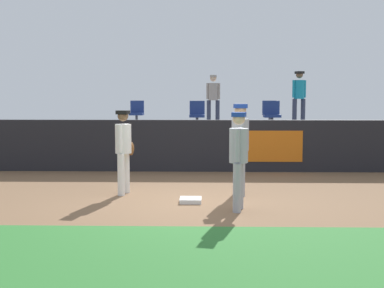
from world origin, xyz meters
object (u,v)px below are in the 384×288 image
Objects in this scene: player_fielder_home at (124,146)px; seat_front_center at (197,113)px; seat_back_left at (137,112)px; seat_back_right at (269,112)px; player_runner_visitor at (239,154)px; first_base at (191,200)px; seat_front_right at (272,113)px; spectator_capped at (213,96)px; spectator_hooded at (299,94)px; player_coach_visitor at (240,142)px.

player_fielder_home is 4.90m from seat_front_center.
seat_back_left and seat_back_right have the same top height.
seat_back_right is (1.55, 7.89, 0.51)m from player_runner_visitor.
first_base is 6.06m from seat_front_right.
spectator_capped is (2.54, 1.08, 0.53)m from seat_back_left.
seat_front_center is 0.46× the size of spectator_hooded.
seat_back_right is 0.49× the size of spectator_capped.
player_runner_visitor reaches higher than first_base.
player_coach_visitor is at bearing -102.41° from seat_back_right.
player_fielder_home is at bearing 36.58° from spectator_hooded.
seat_back_left is (-2.95, 6.47, 0.44)m from player_coach_visitor.
seat_front_center is 2.97m from spectator_capped.
seat_back_left is 4.37m from seat_back_right.
seat_front_right is 0.46× the size of spectator_hooded.
spectator_hooded is (3.47, 7.92, 2.04)m from first_base.
player_runner_visitor is at bearing -10.86° from player_coach_visitor.
spectator_capped is at bearing -27.11° from spectator_hooded.
seat_back_left is at bearing 105.30° from first_base.
seat_front_center is at bearing -41.70° from seat_back_left.
player_coach_visitor is 1.00× the size of spectator_hooded.
seat_back_left reaches higher than player_fielder_home.
player_fielder_home is 2.63m from player_runner_visitor.
seat_back_left and seat_front_center have the same top height.
player_fielder_home is at bearing 76.59° from spectator_capped.
first_base is at bearing -57.17° from player_coach_visitor.
first_base is at bearing -74.70° from seat_back_left.
player_coach_visitor reaches higher than player_runner_visitor.
player_coach_visitor is at bearing -173.37° from player_runner_visitor.
seat_back_right is 0.46× the size of spectator_hooded.
spectator_hooded is (1.25, 2.47, 0.59)m from seat_front_right.
seat_front_center is (-0.93, 4.67, 0.44)m from player_coach_visitor.
seat_back_right is at bearing -0.00° from seat_back_left.
spectator_capped is (-1.83, 1.08, 0.53)m from seat_back_right.
player_coach_visitor is 4.86m from seat_front_right.
spectator_capped reaches higher than seat_front_right.
player_coach_visitor is (0.97, 0.77, 1.01)m from first_base.
spectator_hooded is at bearing 173.09° from spectator_capped.
seat_front_center is (-2.35, -1.80, 0.00)m from seat_back_right.
seat_front_center is at bearing 16.50° from spectator_hooded.
spectator_capped is at bearing 120.01° from seat_front_right.
spectator_hooded is at bearing 35.76° from seat_front_center.
seat_back_right is at bearing 150.49° from spectator_capped.
first_base is 7.76m from seat_back_right.
seat_back_left is at bearing -12.22° from spectator_hooded.
player_coach_visitor is at bearing 94.02° from spectator_capped.
player_runner_visitor is 2.02× the size of seat_back_left.
spectator_capped reaches higher than seat_back_right.
spectator_hooded is at bearing 7.04° from seat_back_left.
player_runner_visitor is at bearing 92.71° from spectator_capped.
player_runner_visitor is 9.03m from spectator_hooded.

